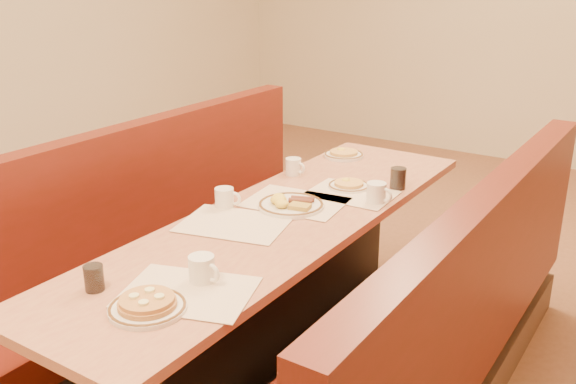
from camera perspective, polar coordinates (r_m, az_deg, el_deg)
The scene contains 18 objects.
ground at distance 3.18m, azimuth -0.53°, elevation -14.86°, with size 8.00×8.00×0.00m, color #9E6647.
diner_table at distance 2.98m, azimuth -0.55°, elevation -8.92°, with size 0.70×2.50×0.75m.
booth_left at distance 3.40m, azimuth -10.88°, elevation -5.70°, with size 0.55×2.50×1.05m.
booth_right at distance 2.70m, azimuth 12.79°, elevation -13.05°, with size 0.55×2.50×1.05m.
placemat_near_left at distance 2.75m, azimuth -4.80°, elevation -2.81°, with size 0.44×0.33×0.00m, color #FBE8C5.
placemat_near_right at distance 2.22m, azimuth -8.88°, elevation -8.76°, with size 0.43×0.32×0.00m, color #FBE8C5.
placemat_far_left at distance 2.98m, azimuth 0.67°, elevation -0.89°, with size 0.44×0.33×0.00m, color #FBE8C5.
placemat_far_right at distance 3.10m, azimuth 5.66°, elevation -0.13°, with size 0.40×0.30×0.00m, color #FBE8C5.
pancake_plate at distance 2.13m, azimuth -12.39°, elevation -9.81°, with size 0.25×0.25×0.06m.
eggs_plate at distance 2.91m, azimuth 0.19°, elevation -1.09°, with size 0.30×0.30×0.06m.
extra_plate_mid at distance 3.18m, azimuth 5.42°, elevation 0.61°, with size 0.21×0.21×0.04m.
extra_plate_far at distance 3.70m, azimuth 4.97°, elevation 3.38°, with size 0.23×0.23×0.05m.
coffee_mug_a at distance 2.26m, azimuth -7.61°, elevation -6.79°, with size 0.13×0.09×0.10m.
coffee_mug_b at distance 2.92m, azimuth -5.61°, elevation -0.50°, with size 0.12×0.09×0.09m.
coffee_mug_c at distance 2.99m, azimuth 7.91°, elevation -0.07°, with size 0.13×0.09×0.10m.
coffee_mug_d at distance 3.36m, azimuth 0.52°, elevation 2.29°, with size 0.12×0.08×0.09m.
soda_tumbler_near at distance 2.29m, azimuth -16.87°, elevation -7.32°, with size 0.07×0.07×0.09m.
soda_tumbler_mid at distance 3.20m, azimuth 9.76°, elevation 1.20°, with size 0.08×0.08×0.11m.
Camera 1 is at (1.46, -2.17, 1.80)m, focal length 40.00 mm.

